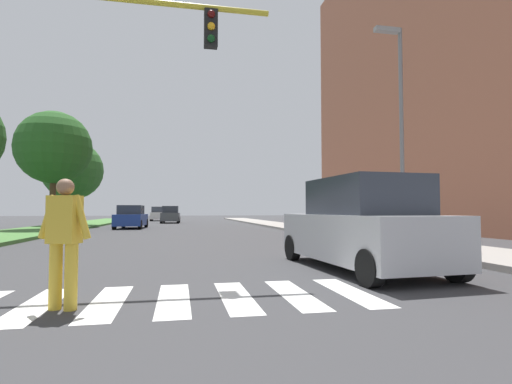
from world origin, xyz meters
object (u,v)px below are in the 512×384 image
object	(u,v)px
suv_crossing	(361,226)
tree_far	(54,148)
street_lamp_right	(399,115)
sedan_far_horizon	(158,214)
sedan_distant	(171,215)
sedan_midblock	(131,218)
pedestrian_performer	(64,237)
tree_distant	(73,170)

from	to	relation	value
suv_crossing	tree_far	bearing A→B (deg)	122.28
street_lamp_right	sedan_far_horizon	bearing A→B (deg)	104.97
street_lamp_right	sedan_distant	distance (m)	29.93
sedan_midblock	pedestrian_performer	bearing A→B (deg)	-85.39
tree_distant	tree_far	bearing A→B (deg)	-86.02
pedestrian_performer	sedan_far_horizon	size ratio (longest dim) A/B	0.40
tree_far	sedan_distant	bearing A→B (deg)	64.16
sedan_midblock	sedan_distant	bearing A→B (deg)	78.11
street_lamp_right	suv_crossing	distance (m)	6.66
street_lamp_right	sedan_far_horizon	size ratio (longest dim) A/B	1.77
tree_far	pedestrian_performer	bearing A→B (deg)	-73.12
sedan_midblock	sedan_distant	world-z (taller)	sedan_distant
street_lamp_right	pedestrian_performer	bearing A→B (deg)	-143.16
street_lamp_right	pedestrian_performer	xyz separation A→B (m)	(-8.90, -6.66, -3.66)
street_lamp_right	suv_crossing	size ratio (longest dim) A/B	1.59
tree_far	sedan_midblock	world-z (taller)	tree_far
pedestrian_performer	sedan_far_horizon	world-z (taller)	sedan_far_horizon
pedestrian_performer	tree_distant	bearing A→B (deg)	104.03
pedestrian_performer	suv_crossing	distance (m)	5.85
pedestrian_performer	sedan_far_horizon	distance (m)	43.95
sedan_distant	tree_far	bearing A→B (deg)	-115.84
pedestrian_performer	sedan_midblock	world-z (taller)	pedestrian_performer
tree_distant	sedan_far_horizon	world-z (taller)	tree_distant
street_lamp_right	sedan_midblock	distance (m)	20.26
tree_distant	suv_crossing	distance (m)	27.67
sedan_midblock	sedan_far_horizon	world-z (taller)	sedan_far_horizon
suv_crossing	sedan_midblock	distance (m)	22.18
tree_distant	street_lamp_right	xyz separation A→B (m)	(15.66, -20.39, 0.17)
suv_crossing	sedan_midblock	size ratio (longest dim) A/B	1.08
suv_crossing	sedan_midblock	xyz separation A→B (m)	(-7.21, 20.98, -0.17)
tree_distant	sedan_far_horizon	xyz separation A→B (m)	(5.69, 16.88, -3.62)
sedan_midblock	sedan_distant	xyz separation A→B (m)	(2.48, 11.79, 0.03)
tree_distant	sedan_far_horizon	distance (m)	18.18
suv_crossing	sedan_distant	size ratio (longest dim) A/B	1.06
street_lamp_right	sedan_far_horizon	distance (m)	38.76
tree_far	tree_distant	distance (m)	6.25
tree_far	pedestrian_performer	world-z (taller)	tree_far
sedan_distant	sedan_far_horizon	size ratio (longest dim) A/B	1.06
pedestrian_performer	suv_crossing	xyz separation A→B (m)	(5.33, 2.40, -0.00)
tree_distant	street_lamp_right	distance (m)	25.71
suv_crossing	sedan_midblock	bearing A→B (deg)	108.98
tree_distant	sedan_midblock	world-z (taller)	tree_distant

